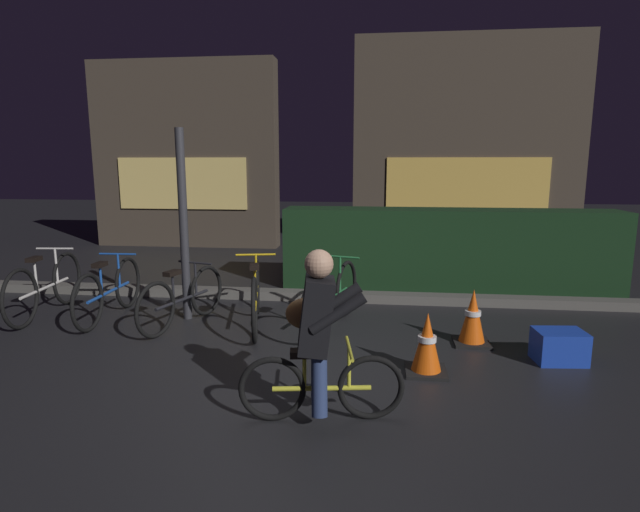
% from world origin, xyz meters
% --- Properties ---
extents(ground_plane, '(40.00, 40.00, 0.00)m').
position_xyz_m(ground_plane, '(0.00, 0.00, 0.00)').
color(ground_plane, black).
extents(sidewalk_curb, '(12.00, 0.24, 0.12)m').
position_xyz_m(sidewalk_curb, '(0.00, 2.20, 0.06)').
color(sidewalk_curb, '#56544F').
rests_on(sidewalk_curb, ground).
extents(hedge_row, '(4.80, 0.70, 1.17)m').
position_xyz_m(hedge_row, '(1.80, 3.10, 0.58)').
color(hedge_row, black).
rests_on(hedge_row, ground).
extents(storefront_left, '(4.06, 0.54, 3.99)m').
position_xyz_m(storefront_left, '(-3.46, 6.50, 1.99)').
color(storefront_left, '#42382D').
rests_on(storefront_left, ground).
extents(storefront_right, '(4.90, 0.54, 4.51)m').
position_xyz_m(storefront_right, '(2.64, 7.20, 2.24)').
color(storefront_right, '#42382D').
rests_on(storefront_right, ground).
extents(street_post, '(0.10, 0.10, 2.22)m').
position_xyz_m(street_post, '(-1.46, 1.20, 1.11)').
color(street_post, '#2D2D33').
rests_on(street_post, ground).
extents(parked_bike_leftmost, '(0.46, 1.71, 0.79)m').
position_xyz_m(parked_bike_leftmost, '(-3.21, 1.13, 0.36)').
color(parked_bike_leftmost, black).
rests_on(parked_bike_leftmost, ground).
extents(parked_bike_left_mid, '(0.46, 1.62, 0.74)m').
position_xyz_m(parked_bike_left_mid, '(-2.37, 1.10, 0.34)').
color(parked_bike_left_mid, black).
rests_on(parked_bike_left_mid, ground).
extents(parked_bike_center_left, '(0.53, 1.46, 0.70)m').
position_xyz_m(parked_bike_center_left, '(-1.41, 0.94, 0.32)').
color(parked_bike_center_left, black).
rests_on(parked_bike_center_left, ground).
extents(parked_bike_center_right, '(0.49, 1.68, 0.79)m').
position_xyz_m(parked_bike_center_right, '(-0.57, 0.99, 0.36)').
color(parked_bike_center_right, black).
rests_on(parked_bike_center_right, ground).
extents(parked_bike_right_mid, '(0.55, 1.64, 0.78)m').
position_xyz_m(parked_bike_right_mid, '(0.27, 1.05, 0.35)').
color(parked_bike_right_mid, black).
rests_on(parked_bike_right_mid, ground).
extents(traffic_cone_near, '(0.36, 0.36, 0.55)m').
position_xyz_m(traffic_cone_near, '(1.22, -0.10, 0.26)').
color(traffic_cone_near, black).
rests_on(traffic_cone_near, ground).
extents(traffic_cone_far, '(0.36, 0.36, 0.57)m').
position_xyz_m(traffic_cone_far, '(1.75, 0.70, 0.28)').
color(traffic_cone_far, black).
rests_on(traffic_cone_far, ground).
extents(blue_crate, '(0.47, 0.36, 0.30)m').
position_xyz_m(blue_crate, '(2.47, 0.30, 0.15)').
color(blue_crate, '#193DB7').
rests_on(blue_crate, ground).
extents(cyclist, '(1.18, 0.50, 1.25)m').
position_xyz_m(cyclist, '(0.38, -1.02, 0.63)').
color(cyclist, black).
rests_on(cyclist, ground).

